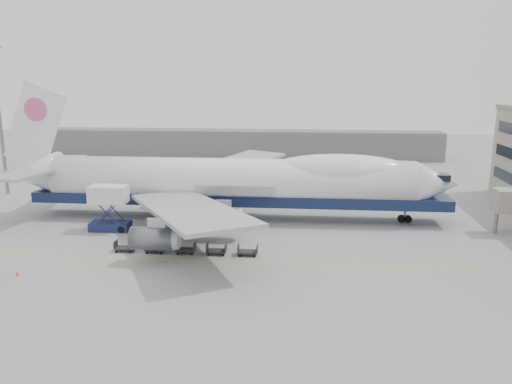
# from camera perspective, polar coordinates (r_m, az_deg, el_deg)

# --- Properties ---
(ground) EXTENTS (260.00, 260.00, 0.00)m
(ground) POSITION_cam_1_polar(r_m,az_deg,el_deg) (62.41, -4.42, -5.99)
(ground) COLOR gray
(ground) RESTS_ON ground
(apron_line) EXTENTS (60.00, 0.15, 0.01)m
(apron_line) POSITION_cam_1_polar(r_m,az_deg,el_deg) (56.86, -5.45, -7.93)
(apron_line) COLOR gold
(apron_line) RESTS_ON ground
(hangar) EXTENTS (110.00, 8.00, 7.00)m
(hangar) POSITION_cam_1_polar(r_m,az_deg,el_deg) (130.82, -3.59, 5.56)
(hangar) COLOR slate
(hangar) RESTS_ON ground
(airliner) EXTENTS (67.00, 55.30, 19.98)m
(airliner) POSITION_cam_1_polar(r_m,az_deg,el_deg) (72.30, -2.39, 1.29)
(airliner) COLOR white
(airliner) RESTS_ON ground
(catering_truck) EXTENTS (5.37, 3.81, 6.17)m
(catering_truck) POSITION_cam_1_polar(r_m,az_deg,el_deg) (69.79, -16.44, -1.49)
(catering_truck) COLOR #1A204E
(catering_truck) RESTS_ON ground
(traffic_cone) EXTENTS (0.34, 0.34, 0.50)m
(traffic_cone) POSITION_cam_1_polar(r_m,az_deg,el_deg) (58.38, -25.63, -8.39)
(traffic_cone) COLOR #DF440B
(traffic_cone) RESTS_ON ground
(dolly_0) EXTENTS (2.30, 1.35, 1.30)m
(dolly_0) POSITION_cam_1_polar(r_m,az_deg,el_deg) (61.65, -14.76, -6.11)
(dolly_0) COLOR #2D2D30
(dolly_0) RESTS_ON ground
(dolly_1) EXTENTS (2.30, 1.35, 1.30)m
(dolly_1) POSITION_cam_1_polar(r_m,az_deg,el_deg) (60.50, -11.47, -6.30)
(dolly_1) COLOR #2D2D30
(dolly_1) RESTS_ON ground
(dolly_2) EXTENTS (2.30, 1.35, 1.30)m
(dolly_2) POSITION_cam_1_polar(r_m,az_deg,el_deg) (59.56, -8.06, -6.48)
(dolly_2) COLOR #2D2D30
(dolly_2) RESTS_ON ground
(dolly_3) EXTENTS (2.30, 1.35, 1.30)m
(dolly_3) POSITION_cam_1_polar(r_m,az_deg,el_deg) (58.84, -4.54, -6.63)
(dolly_3) COLOR #2D2D30
(dolly_3) RESTS_ON ground
(dolly_4) EXTENTS (2.30, 1.35, 1.30)m
(dolly_4) POSITION_cam_1_polar(r_m,az_deg,el_deg) (58.34, -0.96, -6.77)
(dolly_4) COLOR #2D2D30
(dolly_4) RESTS_ON ground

